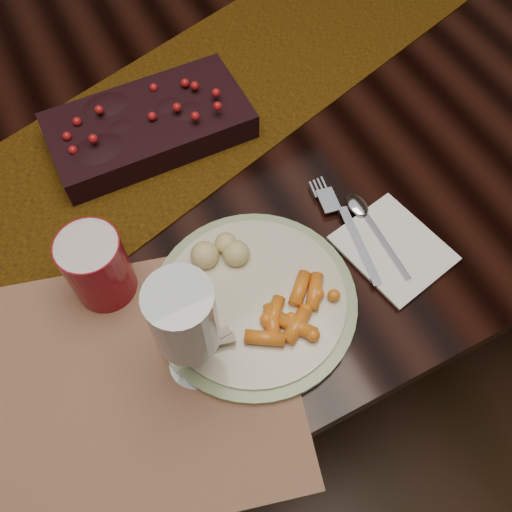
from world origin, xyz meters
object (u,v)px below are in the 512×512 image
dining_table (200,256)px  napkin (393,248)px  turkey_shreds (204,341)px  red_cup (97,267)px  mashed_potatoes (225,252)px  wine_glass (188,335)px  centerpiece (149,122)px  baby_carrots (287,305)px  dinner_plate (254,300)px  placemat_main (108,388)px

dining_table → napkin: (0.20, -0.33, 0.38)m
turkey_shreds → red_cup: (-0.08, 0.14, 0.03)m
dining_table → mashed_potatoes: mashed_potatoes is taller
mashed_potatoes → wine_glass: 0.16m
centerpiece → mashed_potatoes: bearing=-89.1°
mashed_potatoes → napkin: mashed_potatoes is taller
dining_table → wine_glass: bearing=-109.5°
baby_carrots → mashed_potatoes: size_ratio=1.37×
dinner_plate → red_cup: 0.21m
dining_table → placemat_main: 0.56m
centerpiece → dining_table: bearing=-43.9°
dining_table → placemat_main: (-0.24, -0.33, 0.38)m
centerpiece → red_cup: red_cup is taller
red_cup → wine_glass: bearing=-67.2°
napkin → dining_table: bearing=109.3°
dining_table → red_cup: 0.52m
wine_glass → dining_table: bearing=70.5°
dining_table → dinner_plate: 0.50m
dining_table → wine_glass: size_ratio=8.74×
dining_table → mashed_potatoes: size_ratio=21.40×
dinner_plate → red_cup: bearing=146.0°
centerpiece → turkey_shreds: (-0.07, -0.38, -0.01)m
placemat_main → wine_glass: size_ratio=2.31×
centerpiece → wine_glass: wine_glass is taller
dinner_plate → turkey_shreds: 0.09m
baby_carrots → placemat_main: bearing=177.3°
mashed_potatoes → dining_table: bearing=83.1°
dinner_plate → baby_carrots: bearing=-46.3°
placemat_main → turkey_shreds: (0.13, -0.01, 0.03)m
turkey_shreds → wine_glass: bearing=-144.9°
placemat_main → red_cup: 0.16m
mashed_potatoes → baby_carrots: bearing=-68.5°
placemat_main → dinner_plate: 0.22m
dinner_plate → mashed_potatoes: mashed_potatoes is taller
dinner_plate → baby_carrots: baby_carrots is taller
mashed_potatoes → turkey_shreds: mashed_potatoes is taller
placemat_main → dinner_plate: (0.22, 0.02, 0.01)m
placemat_main → baby_carrots: baby_carrots is taller
baby_carrots → napkin: (0.19, 0.02, -0.02)m
baby_carrots → red_cup: size_ratio=1.01×
dinner_plate → wine_glass: bearing=-158.2°
placemat_main → red_cup: red_cup is taller
turkey_shreds → red_cup: 0.17m
placemat_main → turkey_shreds: bearing=11.6°
turkey_shreds → dining_table: bearing=72.6°
mashed_potatoes → wine_glass: (-0.10, -0.11, 0.06)m
dining_table → red_cup: size_ratio=15.83×
baby_carrots → wine_glass: wine_glass is taller
baby_carrots → turkey_shreds: size_ratio=1.53×
mashed_potatoes → wine_glass: wine_glass is taller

